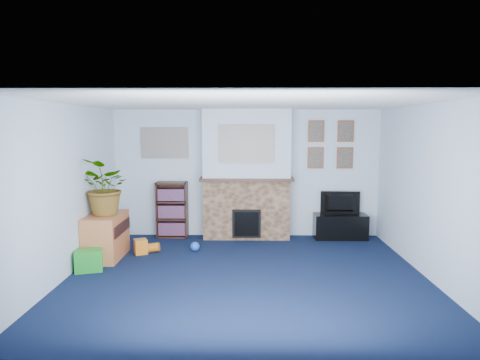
{
  "coord_description": "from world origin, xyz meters",
  "views": [
    {
      "loc": [
        -0.01,
        -5.83,
        2.08
      ],
      "look_at": [
        -0.1,
        0.82,
        1.25
      ],
      "focal_mm": 32.0,
      "sensor_mm": 36.0,
      "label": 1
    }
  ],
  "objects_px": {
    "bookshelf": "(172,211)",
    "sideboard": "(106,236)",
    "tv_stand": "(340,227)",
    "television": "(341,203)"
  },
  "relations": [
    {
      "from": "television",
      "to": "bookshelf",
      "type": "bearing_deg",
      "value": 2.5
    },
    {
      "from": "television",
      "to": "sideboard",
      "type": "distance_m",
      "value": 4.2
    },
    {
      "from": "sideboard",
      "to": "bookshelf",
      "type": "bearing_deg",
      "value": 57.76
    },
    {
      "from": "tv_stand",
      "to": "sideboard",
      "type": "distance_m",
      "value": 4.19
    },
    {
      "from": "bookshelf",
      "to": "sideboard",
      "type": "bearing_deg",
      "value": -122.24
    },
    {
      "from": "tv_stand",
      "to": "bookshelf",
      "type": "xyz_separation_m",
      "value": [
        -3.16,
        0.08,
        0.28
      ]
    },
    {
      "from": "television",
      "to": "bookshelf",
      "type": "height_order",
      "value": "bookshelf"
    },
    {
      "from": "bookshelf",
      "to": "sideboard",
      "type": "distance_m",
      "value": 1.57
    },
    {
      "from": "tv_stand",
      "to": "sideboard",
      "type": "xyz_separation_m",
      "value": [
        -4.0,
        -1.25,
        0.12
      ]
    },
    {
      "from": "bookshelf",
      "to": "sideboard",
      "type": "height_order",
      "value": "bookshelf"
    }
  ]
}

